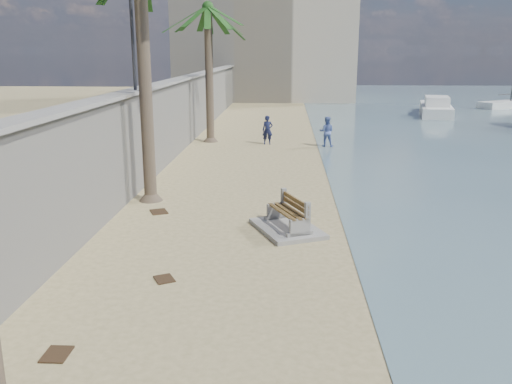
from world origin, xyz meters
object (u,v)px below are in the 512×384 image
object	(u,v)px
palm_back	(208,9)
yacht_far	(436,110)
bench_far	(288,217)
person_a	(268,128)
sailboat_west	(510,104)
person_b	(327,130)

from	to	relation	value
palm_back	yacht_far	distance (m)	22.71
bench_far	person_a	size ratio (longest dim) A/B	1.48
palm_back	sailboat_west	xyz separation A→B (m)	(24.44, 20.40, -6.80)
palm_back	person_a	bearing A→B (deg)	-12.30
palm_back	yacht_far	size ratio (longest dim) A/B	1.02
yacht_far	sailboat_west	xyz separation A→B (m)	(8.22, 6.01, -0.04)
person_a	yacht_far	bearing A→B (deg)	44.89
person_a	person_b	bearing A→B (deg)	-13.91
palm_back	yacht_far	world-z (taller)	palm_back
sailboat_west	person_b	bearing A→B (deg)	-129.83
person_b	yacht_far	distance (m)	18.46
bench_far	palm_back	bearing A→B (deg)	105.67
palm_back	person_b	bearing A→B (deg)	-10.92
bench_far	palm_back	world-z (taller)	palm_back
yacht_far	palm_back	bearing A→B (deg)	143.30
person_a	person_b	world-z (taller)	person_a
palm_back	person_b	world-z (taller)	palm_back
person_a	sailboat_west	size ratio (longest dim) A/B	0.20
bench_far	person_b	world-z (taller)	person_b
person_a	palm_back	bearing A→B (deg)	163.29
palm_back	person_b	distance (m)	9.01
person_a	sailboat_west	distance (m)	29.92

